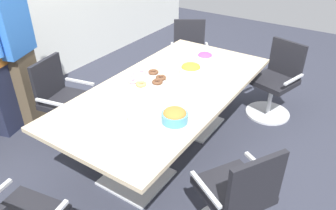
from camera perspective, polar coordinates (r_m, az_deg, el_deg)
ground_plane at (r=3.54m, az=0.00°, el=-7.68°), size 10.00×10.00×0.01m
conference_table at (r=3.18m, az=0.00°, el=1.15°), size 2.40×1.20×0.75m
office_chair_0 at (r=4.66m, az=3.76°, el=8.33°), size 0.75×0.75×0.91m
office_chair_1 at (r=3.68m, az=-17.78°, el=0.05°), size 0.64×0.64×0.91m
office_chair_3 at (r=2.51m, az=11.96°, el=-16.07°), size 0.74×0.74×0.91m
office_chair_4 at (r=4.13m, az=18.38°, el=3.54°), size 0.67×0.67×0.91m
person_standing_3 at (r=3.94m, az=-25.31°, el=9.40°), size 0.60×0.36×1.81m
snack_bowl_chips_orange at (r=3.35m, az=4.04°, el=6.29°), size 0.23×0.23×0.12m
snack_bowl_pretzels at (r=2.59m, az=1.19°, el=-1.90°), size 0.22×0.22×0.12m
snack_bowl_candy_mix at (r=3.69m, az=6.50°, el=8.41°), size 0.18×0.18×0.10m
donut_platter at (r=3.26m, az=-3.87°, el=4.72°), size 0.39×0.39×0.04m
plate_stack at (r=2.63m, az=-9.56°, el=-2.55°), size 0.22×0.22×0.05m
napkin_pile at (r=2.91m, az=6.67°, el=1.45°), size 0.16×0.16×0.07m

